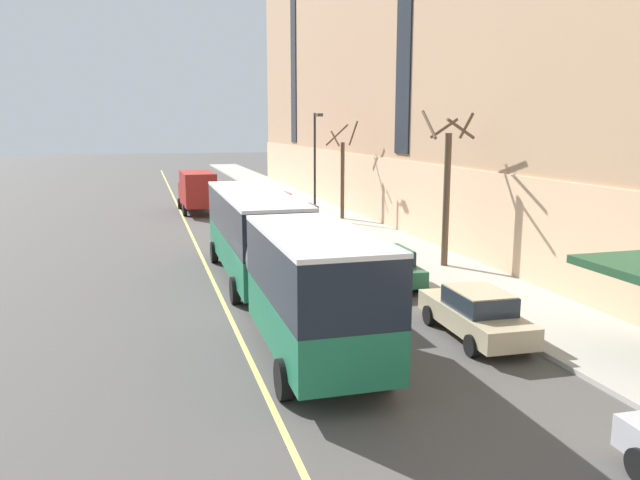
# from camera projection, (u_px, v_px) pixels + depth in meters

# --- Properties ---
(ground_plane) EXTENTS (260.00, 260.00, 0.00)m
(ground_plane) POSITION_uv_depth(u_px,v_px,m) (258.00, 310.00, 22.12)
(ground_plane) COLOR #4C4947
(sidewalk) EXTENTS (4.38, 160.00, 0.15)m
(sidewalk) POSITION_uv_depth(u_px,v_px,m) (451.00, 272.00, 27.39)
(sidewalk) COLOR #ADA89E
(sidewalk) RESTS_ON ground
(city_bus) EXTENTS (3.00, 19.01, 3.72)m
(city_bus) POSITION_uv_depth(u_px,v_px,m) (271.00, 247.00, 22.41)
(city_bus) COLOR #1E704C
(city_bus) RESTS_ON ground
(parked_car_darkgray_1) EXTENTS (2.03, 4.43, 1.56)m
(parked_car_darkgray_1) POSITION_uv_depth(u_px,v_px,m) (302.00, 217.00, 39.29)
(parked_car_darkgray_1) COLOR #4C4C51
(parked_car_darkgray_1) RESTS_ON ground
(parked_car_champagne_2) EXTENTS (2.02, 4.83, 1.56)m
(parked_car_champagne_2) POSITION_uv_depth(u_px,v_px,m) (475.00, 313.00, 19.04)
(parked_car_champagne_2) COLOR #BCAD89
(parked_car_champagne_2) RESTS_ON ground
(parked_car_green_3) EXTENTS (2.09, 4.49, 1.56)m
(parked_car_green_3) POSITION_uv_depth(u_px,v_px,m) (386.00, 266.00, 25.46)
(parked_car_green_3) COLOR #23603D
(parked_car_green_3) RESTS_ON ground
(parked_car_red_5) EXTENTS (2.08, 4.51, 1.56)m
(parked_car_red_5) POSITION_uv_depth(u_px,v_px,m) (277.00, 203.00, 46.22)
(parked_car_red_5) COLOR #B21E19
(parked_car_red_5) RESTS_ON ground
(box_truck) EXTENTS (2.49, 6.90, 3.10)m
(box_truck) POSITION_uv_depth(u_px,v_px,m) (197.00, 190.00, 46.24)
(box_truck) COLOR maroon
(box_truck) RESTS_ON ground
(street_tree_mid_block) EXTENTS (2.08, 2.06, 6.97)m
(street_tree_mid_block) POSITION_uv_depth(u_px,v_px,m) (447.00, 186.00, 27.83)
(street_tree_mid_block) COLOR brown
(street_tree_mid_block) RESTS_ON sidewalk
(street_tree_far_uptown) EXTENTS (1.84, 1.80, 6.59)m
(street_tree_far_uptown) POSITION_uv_depth(u_px,v_px,m) (343.00, 172.00, 42.31)
(street_tree_far_uptown) COLOR brown
(street_tree_far_uptown) RESTS_ON sidewalk
(street_lamp) EXTENTS (0.36, 1.48, 7.12)m
(street_lamp) POSITION_uv_depth(u_px,v_px,m) (316.00, 155.00, 41.82)
(street_lamp) COLOR #2D2D30
(street_lamp) RESTS_ON sidewalk
(fire_hydrant) EXTENTS (0.42, 0.24, 0.72)m
(fire_hydrant) POSITION_uv_depth(u_px,v_px,m) (345.00, 229.00, 36.24)
(fire_hydrant) COLOR red
(fire_hydrant) RESTS_ON sidewalk
(lane_centerline) EXTENTS (0.16, 140.00, 0.01)m
(lane_centerline) POSITION_uv_depth(u_px,v_px,m) (218.00, 291.00, 24.66)
(lane_centerline) COLOR #E0D66B
(lane_centerline) RESTS_ON ground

